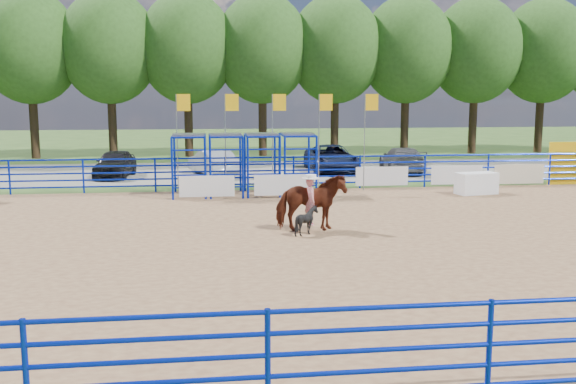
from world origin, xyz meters
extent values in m
plane|color=#426026|center=(0.00, 0.00, 0.00)|extent=(120.00, 120.00, 0.00)
cube|color=#98714C|center=(0.00, 0.00, 0.01)|extent=(30.00, 20.00, 0.02)
cube|color=gray|center=(0.00, 17.00, 0.01)|extent=(40.00, 10.00, 0.01)
cube|color=white|center=(7.49, 7.76, 0.47)|extent=(1.82, 1.13, 0.90)
imported|color=#5E2412|center=(-0.62, 1.33, 0.91)|extent=(2.11, 0.97, 1.77)
imported|color=red|center=(-0.62, 1.33, 1.68)|extent=(0.36, 0.54, 1.47)
cylinder|color=white|center=(-0.62, 1.33, 2.45)|extent=(0.54, 0.54, 0.12)
imported|color=black|center=(-0.82, 0.83, 0.45)|extent=(0.82, 0.73, 0.87)
imported|color=black|center=(-8.44, 15.46, 0.70)|extent=(1.98, 4.19, 1.39)
imported|color=#94979C|center=(-3.51, 15.58, 0.68)|extent=(2.69, 4.29, 1.34)
imported|color=#141A34|center=(2.93, 16.45, 0.73)|extent=(2.40, 5.17, 1.44)
imported|color=#545457|center=(6.67, 15.61, 0.68)|extent=(2.33, 4.81, 1.35)
cube|color=white|center=(-3.80, 7.77, 0.55)|extent=(2.20, 0.04, 0.85)
cube|color=white|center=(-0.80, 7.77, 0.55)|extent=(2.20, 0.04, 0.85)
cube|color=white|center=(4.00, 9.96, 0.55)|extent=(2.40, 0.04, 0.85)
cube|color=white|center=(7.50, 9.96, 0.55)|extent=(2.40, 0.04, 0.85)
cube|color=beige|center=(10.50, 9.96, 0.55)|extent=(2.40, 0.04, 0.90)
cube|color=#F0B10C|center=(13.00, 10.10, 1.00)|extent=(2.00, 0.12, 2.00)
cylinder|color=#3F2B19|center=(-15.00, 26.00, 2.40)|extent=(0.56, 0.56, 4.80)
ellipsoid|color=#264B18|center=(-15.00, 26.00, 7.56)|extent=(6.40, 6.40, 7.36)
cylinder|color=#3F2B19|center=(-10.00, 26.00, 2.40)|extent=(0.56, 0.56, 4.80)
ellipsoid|color=#264B18|center=(-10.00, 26.00, 7.56)|extent=(6.40, 6.40, 7.36)
cylinder|color=#3F2B19|center=(-5.00, 26.00, 2.40)|extent=(0.56, 0.56, 4.80)
ellipsoid|color=#264B18|center=(-5.00, 26.00, 7.56)|extent=(6.40, 6.40, 7.36)
cylinder|color=#3F2B19|center=(0.00, 26.00, 2.40)|extent=(0.56, 0.56, 4.80)
ellipsoid|color=#264B18|center=(0.00, 26.00, 7.56)|extent=(6.40, 6.40, 7.36)
cylinder|color=#3F2B19|center=(5.00, 26.00, 2.40)|extent=(0.56, 0.56, 4.80)
ellipsoid|color=#264B18|center=(5.00, 26.00, 7.56)|extent=(6.40, 6.40, 7.36)
cylinder|color=#3F2B19|center=(10.00, 26.00, 2.40)|extent=(0.56, 0.56, 4.80)
ellipsoid|color=#264B18|center=(10.00, 26.00, 7.56)|extent=(6.40, 6.40, 7.36)
cylinder|color=#3F2B19|center=(15.00, 26.00, 2.40)|extent=(0.56, 0.56, 4.80)
ellipsoid|color=#264B18|center=(15.00, 26.00, 7.56)|extent=(6.40, 6.40, 7.36)
cylinder|color=#3F2B19|center=(20.00, 26.00, 2.40)|extent=(0.56, 0.56, 4.80)
ellipsoid|color=#264B18|center=(20.00, 26.00, 7.56)|extent=(6.40, 6.40, 7.36)
camera|label=1|loc=(-3.71, -17.82, 4.21)|focal=40.00mm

